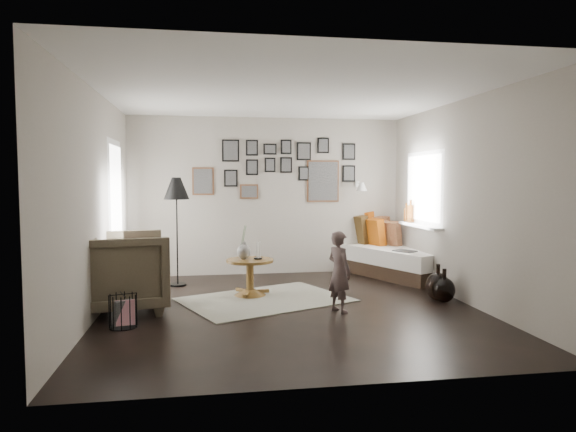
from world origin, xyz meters
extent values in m
plane|color=black|center=(0.00, 0.00, 0.00)|extent=(4.80, 4.80, 0.00)
plane|color=#A0988C|center=(0.00, 2.40, 1.30)|extent=(4.50, 0.00, 4.50)
plane|color=#A0988C|center=(0.00, -2.40, 1.30)|extent=(4.50, 0.00, 4.50)
plane|color=#A0988C|center=(-2.25, 0.00, 1.30)|extent=(0.00, 4.80, 4.80)
plane|color=#A0988C|center=(2.25, 0.00, 1.30)|extent=(0.00, 4.80, 4.80)
plane|color=white|center=(0.00, 0.00, 2.60)|extent=(4.80, 4.80, 0.00)
plane|color=white|center=(-2.23, 1.20, 1.05)|extent=(0.00, 2.14, 2.14)
plane|color=white|center=(-2.23, 1.20, 1.05)|extent=(0.00, 1.88, 1.88)
plane|color=white|center=(-2.23, 1.20, 1.05)|extent=(0.00, 1.93, 1.93)
plane|color=white|center=(2.23, 1.20, 1.45)|extent=(0.00, 1.30, 1.30)
plane|color=white|center=(2.23, 1.20, 1.45)|extent=(0.00, 1.14, 1.14)
cube|color=white|center=(2.17, 1.20, 0.88)|extent=(0.15, 1.32, 0.04)
cylinder|color=#8C4C14|center=(2.17, 1.55, 1.04)|extent=(0.10, 0.10, 0.28)
cylinder|color=#8C4C14|center=(2.17, 1.72, 1.01)|extent=(0.08, 0.08, 0.22)
cube|color=brown|center=(-1.05, 2.38, 1.55)|extent=(0.35, 0.03, 0.45)
cube|color=black|center=(-1.05, 2.37, 1.55)|extent=(0.30, 0.01, 0.40)
cube|color=black|center=(-0.60, 2.38, 2.05)|extent=(0.28, 0.03, 0.36)
cube|color=black|center=(-0.60, 2.37, 2.05)|extent=(0.23, 0.01, 0.31)
cube|color=black|center=(-0.60, 2.38, 1.60)|extent=(0.22, 0.03, 0.28)
cube|color=black|center=(-0.60, 2.37, 1.60)|extent=(0.17, 0.01, 0.23)
cube|color=black|center=(-0.25, 2.38, 2.10)|extent=(0.20, 0.03, 0.26)
cube|color=black|center=(-0.25, 2.37, 2.10)|extent=(0.15, 0.01, 0.21)
cube|color=black|center=(-0.25, 2.38, 1.78)|extent=(0.20, 0.03, 0.26)
cube|color=black|center=(-0.25, 2.37, 1.78)|extent=(0.15, 0.01, 0.21)
cube|color=black|center=(0.05, 2.38, 2.08)|extent=(0.22, 0.03, 0.18)
cube|color=black|center=(0.05, 2.37, 2.08)|extent=(0.17, 0.01, 0.13)
cube|color=black|center=(0.05, 2.38, 1.82)|extent=(0.18, 0.03, 0.24)
cube|color=black|center=(0.05, 2.37, 1.82)|extent=(0.13, 0.01, 0.19)
cube|color=black|center=(0.32, 2.38, 2.12)|extent=(0.18, 0.03, 0.24)
cube|color=black|center=(0.32, 2.37, 2.12)|extent=(0.13, 0.01, 0.19)
cube|color=black|center=(0.32, 2.38, 1.82)|extent=(0.20, 0.03, 0.26)
cube|color=black|center=(0.32, 2.37, 1.82)|extent=(0.15, 0.01, 0.21)
cube|color=black|center=(0.62, 2.38, 2.05)|extent=(0.24, 0.03, 0.30)
cube|color=black|center=(0.62, 2.37, 2.05)|extent=(0.19, 0.01, 0.25)
cube|color=black|center=(0.62, 2.38, 1.68)|extent=(0.18, 0.03, 0.24)
cube|color=black|center=(0.62, 2.37, 1.68)|extent=(0.13, 0.01, 0.19)
cube|color=brown|center=(0.95, 2.38, 1.55)|extent=(0.55, 0.03, 0.70)
cube|color=black|center=(0.95, 2.37, 1.55)|extent=(0.50, 0.01, 0.65)
cube|color=black|center=(0.95, 2.38, 2.15)|extent=(0.20, 0.03, 0.26)
cube|color=black|center=(0.95, 2.37, 2.15)|extent=(0.15, 0.01, 0.21)
cube|color=black|center=(1.40, 2.38, 2.05)|extent=(0.22, 0.03, 0.28)
cube|color=black|center=(1.40, 2.37, 2.05)|extent=(0.17, 0.01, 0.23)
cube|color=black|center=(1.40, 2.38, 1.68)|extent=(0.22, 0.03, 0.28)
cube|color=black|center=(1.40, 2.37, 1.68)|extent=(0.17, 0.01, 0.23)
cube|color=brown|center=(-0.30, 2.38, 1.38)|extent=(0.30, 0.03, 0.24)
cube|color=black|center=(-0.30, 2.37, 1.38)|extent=(0.25, 0.01, 0.19)
cube|color=white|center=(1.55, 2.37, 1.50)|extent=(0.06, 0.04, 0.10)
cylinder|color=white|center=(1.55, 2.25, 1.52)|extent=(0.02, 0.24, 0.02)
cone|color=white|center=(1.55, 2.12, 1.46)|extent=(0.18, 0.18, 0.14)
cube|color=silver|center=(-0.26, 0.48, 0.01)|extent=(2.44, 2.12, 0.01)
cone|color=brown|center=(-0.43, 0.76, 0.05)|extent=(0.47, 0.47, 0.09)
cylinder|color=brown|center=(-0.43, 0.76, 0.25)|extent=(0.10, 0.10, 0.37)
cylinder|color=brown|center=(-0.43, 0.76, 0.48)|extent=(0.64, 0.64, 0.04)
ellipsoid|color=black|center=(-0.51, 0.78, 0.60)|extent=(0.18, 0.18, 0.20)
cylinder|color=black|center=(-0.51, 0.78, 0.72)|extent=(0.05, 0.05, 0.04)
cylinder|color=black|center=(-0.32, 0.76, 0.51)|extent=(0.11, 0.11, 0.02)
cube|color=black|center=(2.00, 1.87, 0.12)|extent=(1.59, 2.17, 0.23)
cube|color=white|center=(2.00, 1.87, 0.35)|extent=(1.67, 2.25, 0.25)
cube|color=#A44309|center=(2.02, 2.70, 0.74)|extent=(0.52, 0.63, 0.59)
cube|color=#3D2A13|center=(1.87, 2.59, 0.71)|extent=(0.39, 0.57, 0.52)
cube|color=maroon|center=(2.15, 2.42, 0.70)|extent=(0.51, 0.53, 0.50)
cube|color=#A44309|center=(1.94, 2.27, 0.69)|extent=(0.38, 0.53, 0.48)
cube|color=maroon|center=(2.11, 2.08, 0.67)|extent=(0.44, 0.49, 0.44)
cube|color=black|center=(2.00, 1.32, 0.48)|extent=(0.37, 0.39, 0.02)
imported|color=brown|center=(-2.00, 0.19, 0.48)|extent=(1.22, 1.20, 0.96)
cube|color=white|center=(-2.00, 0.24, 0.48)|extent=(0.50, 0.51, 0.20)
cylinder|color=black|center=(-1.43, 1.62, 0.01)|extent=(0.25, 0.25, 0.03)
cylinder|color=black|center=(-1.43, 1.62, 0.71)|extent=(0.02, 0.02, 1.43)
cone|color=black|center=(-1.43, 1.62, 1.45)|extent=(0.38, 0.38, 0.32)
cube|color=black|center=(-1.89, -0.51, 0.16)|extent=(0.20, 0.19, 0.27)
cube|color=white|center=(-1.87, -0.53, 0.16)|extent=(0.21, 0.10, 0.27)
ellipsoid|color=black|center=(1.97, 0.12, 0.18)|extent=(0.32, 0.32, 0.37)
cylinder|color=black|center=(1.97, 0.12, 0.42)|extent=(0.05, 0.05, 0.11)
ellipsoid|color=black|center=(2.00, 0.00, 0.16)|extent=(0.28, 0.28, 0.32)
cylinder|color=black|center=(2.00, 0.00, 0.38)|extent=(0.05, 0.05, 0.11)
imported|color=brown|center=(0.55, -0.25, 0.48)|extent=(0.37, 0.42, 0.97)
camera|label=1|loc=(-1.01, -6.09, 1.57)|focal=32.00mm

